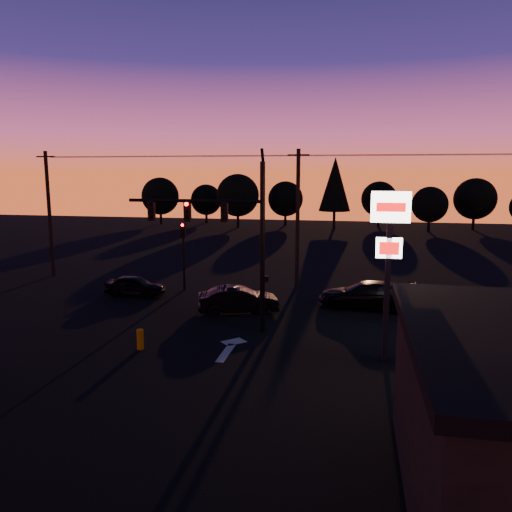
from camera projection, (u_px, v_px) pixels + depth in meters
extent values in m
plane|color=black|center=(208.00, 361.00, 20.17)|extent=(120.00, 120.00, 0.00)
cube|color=beige|center=(226.00, 353.00, 21.04)|extent=(0.35, 2.20, 0.01)
cube|color=beige|center=(234.00, 342.00, 22.39)|extent=(1.20, 1.20, 0.01)
cylinder|color=black|center=(262.00, 249.00, 23.08)|extent=(0.24, 0.24, 8.00)
cylinder|color=black|center=(263.00, 157.00, 22.38)|extent=(0.14, 0.52, 0.76)
cylinder|color=black|center=(194.00, 201.00, 23.33)|extent=(6.50, 0.16, 0.16)
cube|color=black|center=(224.00, 212.00, 23.14)|extent=(0.32, 0.22, 0.95)
sphere|color=black|center=(224.00, 205.00, 22.96)|extent=(0.18, 0.18, 0.18)
sphere|color=black|center=(224.00, 211.00, 23.01)|extent=(0.18, 0.18, 0.18)
sphere|color=black|center=(224.00, 218.00, 23.06)|extent=(0.18, 0.18, 0.18)
cube|color=black|center=(187.00, 211.00, 23.48)|extent=(0.32, 0.22, 0.95)
sphere|color=#FF0705|center=(186.00, 204.00, 23.30)|extent=(0.18, 0.18, 0.18)
sphere|color=black|center=(187.00, 211.00, 23.35)|extent=(0.18, 0.18, 0.18)
sphere|color=black|center=(187.00, 217.00, 23.40)|extent=(0.18, 0.18, 0.18)
cube|color=black|center=(152.00, 211.00, 23.83)|extent=(0.32, 0.22, 0.95)
sphere|color=black|center=(150.00, 204.00, 23.64)|extent=(0.18, 0.18, 0.18)
sphere|color=black|center=(150.00, 210.00, 23.69)|extent=(0.18, 0.18, 0.18)
sphere|color=black|center=(151.00, 216.00, 23.74)|extent=(0.18, 0.18, 0.18)
cube|color=black|center=(266.00, 279.00, 23.28)|extent=(0.22, 0.18, 0.28)
cylinder|color=black|center=(184.00, 263.00, 31.94)|extent=(0.14, 0.14, 3.60)
cube|color=black|center=(183.00, 230.00, 31.59)|extent=(0.30, 0.20, 0.90)
sphere|color=#FF0705|center=(182.00, 225.00, 31.42)|extent=(0.18, 0.18, 0.18)
sphere|color=black|center=(182.00, 230.00, 31.47)|extent=(0.18, 0.18, 0.18)
sphere|color=black|center=(183.00, 234.00, 31.52)|extent=(0.18, 0.18, 0.18)
cube|color=black|center=(387.00, 283.00, 19.75)|extent=(0.22, 0.22, 6.40)
cube|color=white|center=(391.00, 207.00, 19.25)|extent=(1.50, 0.25, 1.20)
cube|color=red|center=(391.00, 207.00, 19.11)|extent=(1.10, 0.02, 0.35)
cube|color=white|center=(389.00, 248.00, 19.51)|extent=(1.00, 0.22, 0.80)
cube|color=red|center=(389.00, 248.00, 19.39)|extent=(0.75, 0.02, 0.50)
cylinder|color=black|center=(49.00, 214.00, 36.01)|extent=(0.26, 0.26, 9.00)
cube|color=black|center=(45.00, 157.00, 35.32)|extent=(1.40, 0.10, 0.10)
cylinder|color=black|center=(298.00, 219.00, 32.58)|extent=(0.26, 0.26, 9.00)
cube|color=black|center=(298.00, 155.00, 31.89)|extent=(1.40, 0.10, 0.10)
cylinder|color=black|center=(162.00, 156.00, 33.04)|extent=(18.00, 0.02, 0.02)
cylinder|color=black|center=(166.00, 156.00, 33.61)|extent=(18.00, 0.02, 0.02)
cylinder|color=black|center=(169.00, 157.00, 34.20)|extent=(18.00, 0.02, 0.02)
cylinder|color=black|center=(448.00, 155.00, 29.60)|extent=(18.00, 0.02, 0.02)
cylinder|color=black|center=(447.00, 154.00, 30.18)|extent=(18.00, 0.02, 0.02)
cylinder|color=black|center=(445.00, 155.00, 30.76)|extent=(18.00, 0.02, 0.02)
cube|color=black|center=(464.00, 381.00, 14.85)|extent=(2.20, 0.05, 1.60)
cylinder|color=#C98800|center=(140.00, 339.00, 21.40)|extent=(0.29, 0.29, 0.88)
cylinder|color=black|center=(161.00, 219.00, 72.59)|extent=(0.36, 0.36, 1.62)
sphere|color=black|center=(160.00, 196.00, 72.05)|extent=(5.36, 5.36, 5.36)
cylinder|color=black|center=(206.00, 218.00, 74.37)|extent=(0.36, 0.36, 1.38)
sphere|color=black|center=(206.00, 200.00, 73.91)|extent=(4.54, 4.54, 4.54)
cylinder|color=black|center=(238.00, 221.00, 68.36)|extent=(0.36, 0.36, 1.75)
sphere|color=black|center=(238.00, 195.00, 67.77)|extent=(5.77, 5.78, 5.78)
cylinder|color=black|center=(285.00, 220.00, 71.11)|extent=(0.36, 0.36, 1.50)
sphere|color=black|center=(285.00, 199.00, 70.60)|extent=(4.95, 4.95, 4.95)
cylinder|color=black|center=(334.00, 220.00, 66.80)|extent=(0.36, 0.36, 2.38)
cone|color=black|center=(335.00, 184.00, 66.00)|extent=(4.18, 4.18, 7.12)
cylinder|color=black|center=(378.00, 220.00, 70.56)|extent=(0.36, 0.36, 1.50)
sphere|color=black|center=(379.00, 199.00, 70.06)|extent=(4.95, 4.95, 4.95)
cylinder|color=black|center=(429.00, 226.00, 63.62)|extent=(0.36, 0.36, 1.38)
sphere|color=black|center=(430.00, 205.00, 63.16)|extent=(4.54, 4.54, 4.54)
cylinder|color=black|center=(473.00, 224.00, 65.36)|extent=(0.36, 0.36, 1.62)
sphere|color=black|center=(475.00, 199.00, 64.82)|extent=(5.36, 5.36, 5.36)
imported|color=black|center=(135.00, 286.00, 30.62)|extent=(3.75, 1.66, 1.26)
imported|color=black|center=(239.00, 300.00, 26.92)|extent=(4.61, 2.76, 1.43)
imported|color=black|center=(366.00, 295.00, 27.81)|extent=(5.42, 2.57, 1.53)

